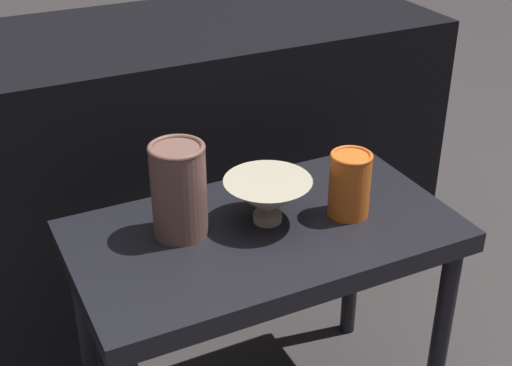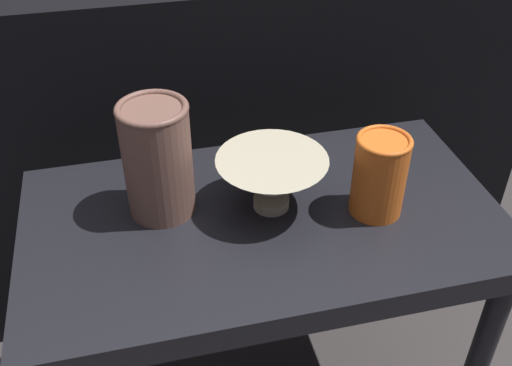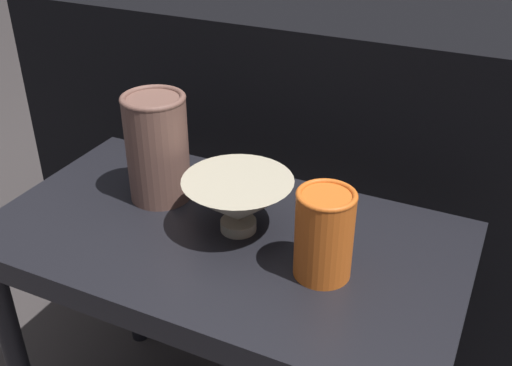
# 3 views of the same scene
# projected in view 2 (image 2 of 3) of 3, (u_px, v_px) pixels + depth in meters

# --- Properties ---
(table) EXTENTS (0.70, 0.39, 0.48)m
(table) POSITION_uv_depth(u_px,v_px,m) (263.00, 245.00, 0.92)
(table) COLOR black
(table) RESTS_ON ground_plane
(couch_backdrop) EXTENTS (1.29, 0.50, 0.71)m
(couch_backdrop) POSITION_uv_depth(u_px,v_px,m) (207.00, 113.00, 1.36)
(couch_backdrop) COLOR black
(couch_backdrop) RESTS_ON ground_plane
(bowl) EXTENTS (0.16, 0.16, 0.08)m
(bowl) POSITION_uv_depth(u_px,v_px,m) (272.00, 179.00, 0.86)
(bowl) COLOR #B2A88E
(bowl) RESTS_ON table
(vase_textured_left) EXTENTS (0.10, 0.10, 0.17)m
(vase_textured_left) POSITION_uv_depth(u_px,v_px,m) (158.00, 158.00, 0.84)
(vase_textured_left) COLOR brown
(vase_textured_left) RESTS_ON table
(vase_colorful_right) EXTENTS (0.08, 0.08, 0.13)m
(vase_colorful_right) POSITION_uv_depth(u_px,v_px,m) (380.00, 174.00, 0.85)
(vase_colorful_right) COLOR orange
(vase_colorful_right) RESTS_ON table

